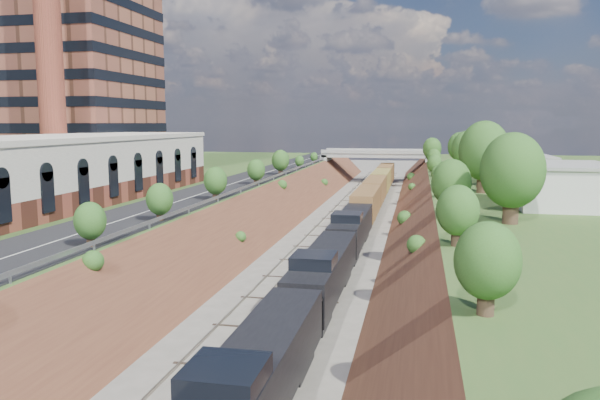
# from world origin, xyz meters

# --- Properties ---
(platform_left) EXTENTS (44.00, 180.00, 5.00)m
(platform_left) POSITION_xyz_m (-33.00, 60.00, 2.50)
(platform_left) COLOR #385D26
(platform_left) RESTS_ON ground
(embankment_left) EXTENTS (10.00, 180.00, 10.00)m
(embankment_left) POSITION_xyz_m (-11.00, 60.00, 0.00)
(embankment_left) COLOR brown
(embankment_left) RESTS_ON ground
(embankment_right) EXTENTS (10.00, 180.00, 10.00)m
(embankment_right) POSITION_xyz_m (11.00, 60.00, 0.00)
(embankment_right) COLOR brown
(embankment_right) RESTS_ON ground
(rail_left_track) EXTENTS (1.58, 180.00, 0.18)m
(rail_left_track) POSITION_xyz_m (-2.60, 60.00, 0.09)
(rail_left_track) COLOR gray
(rail_left_track) RESTS_ON ground
(rail_right_track) EXTENTS (1.58, 180.00, 0.18)m
(rail_right_track) POSITION_xyz_m (2.60, 60.00, 0.09)
(rail_right_track) COLOR gray
(rail_right_track) RESTS_ON ground
(road) EXTENTS (8.00, 180.00, 0.10)m
(road) POSITION_xyz_m (-15.50, 60.00, 5.05)
(road) COLOR black
(road) RESTS_ON platform_left
(guardrail) EXTENTS (0.10, 171.00, 0.70)m
(guardrail) POSITION_xyz_m (-11.40, 59.80, 5.55)
(guardrail) COLOR #99999E
(guardrail) RESTS_ON platform_left
(commercial_building) EXTENTS (14.30, 62.30, 7.00)m
(commercial_building) POSITION_xyz_m (-28.00, 38.00, 8.51)
(commercial_building) COLOR brown
(commercial_building) RESTS_ON platform_left
(smokestack) EXTENTS (3.20, 3.20, 40.00)m
(smokestack) POSITION_xyz_m (-36.00, 56.00, 25.00)
(smokestack) COLOR brown
(smokestack) RESTS_ON platform_left
(overpass) EXTENTS (24.50, 8.30, 7.40)m
(overpass) POSITION_xyz_m (0.00, 122.00, 4.92)
(overpass) COLOR gray
(overpass) RESTS_ON ground
(white_building_near) EXTENTS (9.00, 12.00, 4.00)m
(white_building_near) POSITION_xyz_m (23.50, 52.00, 7.00)
(white_building_near) COLOR silver
(white_building_near) RESTS_ON platform_right
(white_building_far) EXTENTS (8.00, 10.00, 3.60)m
(white_building_far) POSITION_xyz_m (23.00, 74.00, 6.80)
(white_building_far) COLOR silver
(white_building_far) RESTS_ON platform_right
(tree_right_large) EXTENTS (5.25, 5.25, 7.61)m
(tree_right_large) POSITION_xyz_m (17.00, 40.00, 9.38)
(tree_right_large) COLOR #473323
(tree_right_large) RESTS_ON platform_right
(tree_left_crest) EXTENTS (2.45, 2.45, 3.55)m
(tree_left_crest) POSITION_xyz_m (-11.80, 20.00, 7.04)
(tree_left_crest) COLOR #473323
(tree_left_crest) RESTS_ON platform_left
(freight_train) EXTENTS (2.93, 118.50, 4.55)m
(freight_train) POSITION_xyz_m (2.60, 65.75, 2.50)
(freight_train) COLOR black
(freight_train) RESTS_ON ground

